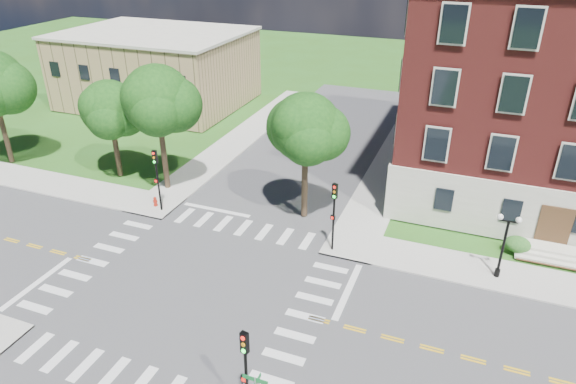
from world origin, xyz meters
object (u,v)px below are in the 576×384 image
(twin_lamp_west, at_px, (504,243))
(fire_hydrant, at_px, (155,202))
(traffic_signal_ne, at_px, (334,209))
(traffic_signal_nw, at_px, (157,173))
(traffic_signal_se, at_px, (246,366))

(twin_lamp_west, relative_size, fire_hydrant, 5.64)
(traffic_signal_ne, relative_size, twin_lamp_west, 1.13)
(traffic_signal_nw, relative_size, fire_hydrant, 6.40)
(traffic_signal_se, relative_size, traffic_signal_nw, 1.00)
(traffic_signal_se, xyz_separation_m, fire_hydrant, (-14.66, 14.70, -2.72))
(fire_hydrant, bearing_deg, traffic_signal_nw, -26.67)
(traffic_signal_nw, distance_m, twin_lamp_west, 23.68)
(traffic_signal_ne, bearing_deg, twin_lamp_west, 4.55)
(traffic_signal_se, relative_size, traffic_signal_ne, 1.00)
(traffic_signal_nw, height_order, twin_lamp_west, traffic_signal_nw)
(twin_lamp_west, xyz_separation_m, fire_hydrant, (-24.43, 0.04, -2.06))
(twin_lamp_west, bearing_deg, traffic_signal_nw, -179.16)
(traffic_signal_nw, bearing_deg, fire_hydrant, 153.33)
(traffic_signal_se, xyz_separation_m, traffic_signal_nw, (-13.90, 14.31, 0.00))
(traffic_signal_se, distance_m, traffic_signal_nw, 19.95)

